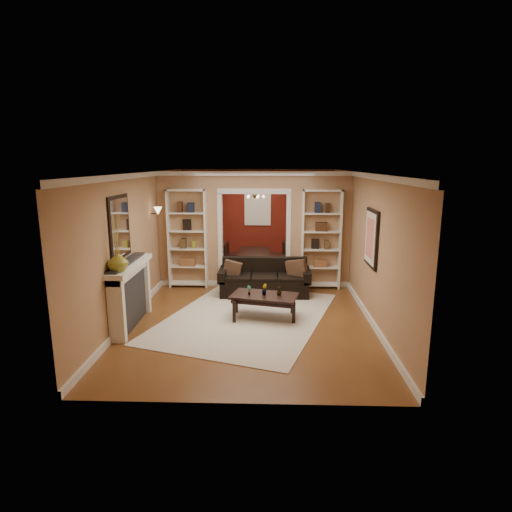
{
  "coord_description": "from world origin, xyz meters",
  "views": [
    {
      "loc": [
        0.37,
        -8.73,
        2.89
      ],
      "look_at": [
        0.11,
        -0.8,
        1.16
      ],
      "focal_mm": 30.0,
      "sensor_mm": 36.0,
      "label": 1
    }
  ],
  "objects_px": {
    "sofa": "(264,277)",
    "bookshelf_right": "(321,240)",
    "dining_table": "(255,262)",
    "fireplace": "(132,295)",
    "coffee_table": "(264,306)",
    "bookshelf_left": "(188,239)"
  },
  "relations": [
    {
      "from": "sofa",
      "to": "fireplace",
      "type": "distance_m",
      "value": 3.06
    },
    {
      "from": "bookshelf_right",
      "to": "fireplace",
      "type": "bearing_deg",
      "value": -145.2
    },
    {
      "from": "coffee_table",
      "to": "bookshelf_left",
      "type": "bearing_deg",
      "value": 145.06
    },
    {
      "from": "bookshelf_left",
      "to": "bookshelf_right",
      "type": "distance_m",
      "value": 3.1
    },
    {
      "from": "fireplace",
      "to": "bookshelf_right",
      "type": "bearing_deg",
      "value": 34.8
    },
    {
      "from": "fireplace",
      "to": "coffee_table",
      "type": "bearing_deg",
      "value": 11.22
    },
    {
      "from": "bookshelf_right",
      "to": "coffee_table",
      "type": "bearing_deg",
      "value": -121.86
    },
    {
      "from": "dining_table",
      "to": "coffee_table",
      "type": "bearing_deg",
      "value": -175.27
    },
    {
      "from": "bookshelf_left",
      "to": "dining_table",
      "type": "xyz_separation_m",
      "value": [
        1.52,
        1.49,
        -0.88
      ]
    },
    {
      "from": "bookshelf_left",
      "to": "dining_table",
      "type": "relative_size",
      "value": 1.49
    },
    {
      "from": "bookshelf_right",
      "to": "dining_table",
      "type": "relative_size",
      "value": 1.49
    },
    {
      "from": "bookshelf_right",
      "to": "fireplace",
      "type": "height_order",
      "value": "bookshelf_right"
    },
    {
      "from": "fireplace",
      "to": "dining_table",
      "type": "relative_size",
      "value": 1.1
    },
    {
      "from": "coffee_table",
      "to": "bookshelf_right",
      "type": "relative_size",
      "value": 0.53
    },
    {
      "from": "coffee_table",
      "to": "fireplace",
      "type": "relative_size",
      "value": 0.71
    },
    {
      "from": "sofa",
      "to": "fireplace",
      "type": "height_order",
      "value": "fireplace"
    },
    {
      "from": "sofa",
      "to": "dining_table",
      "type": "xyz_separation_m",
      "value": [
        -0.28,
        2.07,
        -0.12
      ]
    },
    {
      "from": "sofa",
      "to": "bookshelf_right",
      "type": "bearing_deg",
      "value": 24.12
    },
    {
      "from": "bookshelf_right",
      "to": "dining_table",
      "type": "bearing_deg",
      "value": 136.62
    },
    {
      "from": "coffee_table",
      "to": "dining_table",
      "type": "distance_m",
      "value": 3.56
    },
    {
      "from": "sofa",
      "to": "bookshelf_right",
      "type": "xyz_separation_m",
      "value": [
        1.3,
        0.58,
        0.76
      ]
    },
    {
      "from": "sofa",
      "to": "bookshelf_left",
      "type": "xyz_separation_m",
      "value": [
        -1.8,
        0.58,
        0.76
      ]
    }
  ]
}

